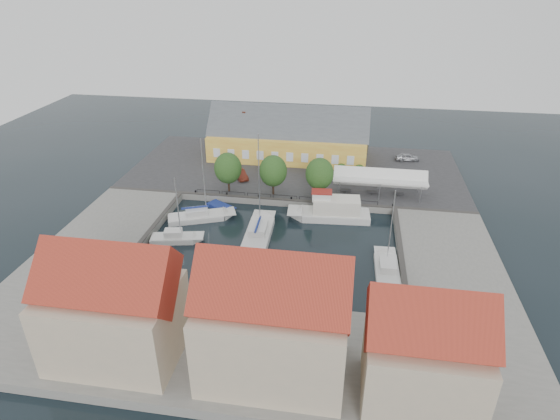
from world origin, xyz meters
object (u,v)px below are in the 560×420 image
object	(u,v)px
warehouse	(285,138)
car_red	(240,174)
launch_nw	(221,208)
east_boat_c	(387,270)
west_boat_c	(176,239)
west_boat_a	(200,217)
launch_sw	(152,287)
tent_canopy	(380,178)
car_silver	(407,157)
trawler	(332,212)
center_sailboat	(259,234)

from	to	relation	value
warehouse	car_red	distance (m)	12.87
launch_nw	east_boat_c	bearing A→B (deg)	-28.45
warehouse	west_boat_c	size ratio (longest dim) A/B	2.96
west_boat_a	west_boat_c	xyz separation A→B (m)	(-1.28, -6.31, -0.01)
car_red	launch_sw	size ratio (longest dim) A/B	0.88
car_red	launch_nw	xyz separation A→B (m)	(-0.88, -9.19, -1.63)
tent_canopy	car_silver	distance (m)	16.14
east_boat_c	launch_nw	world-z (taller)	east_boat_c
car_silver	trawler	bearing A→B (deg)	143.84
car_red	tent_canopy	bearing A→B (deg)	-38.38
tent_canopy	launch_sw	world-z (taller)	tent_canopy
west_boat_a	center_sailboat	bearing A→B (deg)	-19.65
tent_canopy	west_boat_a	world-z (taller)	west_boat_a
trawler	launch_sw	distance (m)	27.32
tent_canopy	west_boat_c	xyz separation A→B (m)	(-26.61, -16.53, -3.42)
west_boat_c	launch_sw	world-z (taller)	west_boat_c
warehouse	center_sailboat	bearing A→B (deg)	-88.89
tent_canopy	car_red	world-z (taller)	tent_canopy
west_boat_c	trawler	bearing A→B (deg)	25.53
trawler	launch_nw	world-z (taller)	trawler
center_sailboat	launch_nw	size ratio (longest dim) A/B	2.91
tent_canopy	center_sailboat	xyz separation A→B (m)	(-16.07, -13.53, -3.32)
east_boat_c	launch_nw	size ratio (longest dim) A/B	2.18
tent_canopy	center_sailboat	world-z (taller)	center_sailboat
warehouse	tent_canopy	xyz separation A→B (m)	(16.60, -13.86, -0.74)
west_boat_c	car_red	bearing A→B (deg)	77.70
car_red	west_boat_a	bearing A→B (deg)	-134.22
warehouse	car_red	bearing A→B (deg)	-117.57
car_silver	east_boat_c	world-z (taller)	east_boat_c
warehouse	tent_canopy	world-z (taller)	warehouse
warehouse	center_sailboat	xyz separation A→B (m)	(0.53, -27.39, -4.07)
warehouse	car_silver	world-z (taller)	warehouse
car_red	east_boat_c	bearing A→B (deg)	-75.42
warehouse	west_boat_a	distance (m)	25.95
warehouse	west_boat_c	bearing A→B (deg)	-108.24
launch_sw	launch_nw	distance (m)	20.29
car_silver	east_boat_c	xyz separation A→B (m)	(-4.95, -34.44, -1.45)
tent_canopy	trawler	bearing A→B (deg)	-133.68
west_boat_a	launch_nw	size ratio (longest dim) A/B	2.53
warehouse	car_red	xyz separation A→B (m)	(-5.82, -11.15, -2.71)
car_silver	west_boat_a	world-z (taller)	west_boat_a
car_silver	launch_sw	size ratio (longest dim) A/B	0.85
trawler	car_red	bearing A→B (deg)	148.26
warehouse	launch_nw	distance (m)	21.85
warehouse	car_red	size ratio (longest dim) A/B	6.57
center_sailboat	car_red	bearing A→B (deg)	111.37
car_red	launch_nw	distance (m)	9.37
launch_sw	west_boat_c	bearing A→B (deg)	95.18
tent_canopy	west_boat_a	xyz separation A→B (m)	(-25.34, -10.22, -3.41)
east_boat_c	launch_sw	world-z (taller)	east_boat_c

